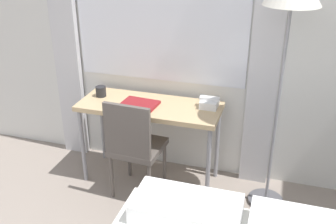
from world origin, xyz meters
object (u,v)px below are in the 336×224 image
Objects in this scene: desk at (150,112)px; book at (140,104)px; telephone at (209,103)px; desk_chair at (134,144)px; standing_lamp at (292,1)px; mug at (101,91)px.

desk is 3.84× the size of book.
telephone reaches higher than book.
telephone is at bearing 37.74° from desk_chair.
standing_lamp is at bearing -15.33° from telephone.
telephone is 0.53× the size of book.
book is at bearing -166.21° from telephone.
book is at bearing 179.43° from standing_lamp.
telephone is (-0.54, 0.15, -0.86)m from standing_lamp.
book is 0.40m from mug.
telephone is 0.57m from book.
standing_lamp is 11.41× the size of telephone.
desk is at bearing 177.19° from standing_lamp.
mug is at bearing 174.93° from desk.
standing_lamp is 1.03m from telephone.
desk_chair is at bearing -99.59° from desk.
book is (-0.03, 0.22, 0.25)m from desk_chair.
desk_chair is 0.34m from book.
telephone is 1.85× the size of mug.
telephone reaches higher than desk.
desk_chair is at bearing -145.68° from telephone.
desk is at bearing 28.61° from book.
desk_chair is at bearing -82.99° from book.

